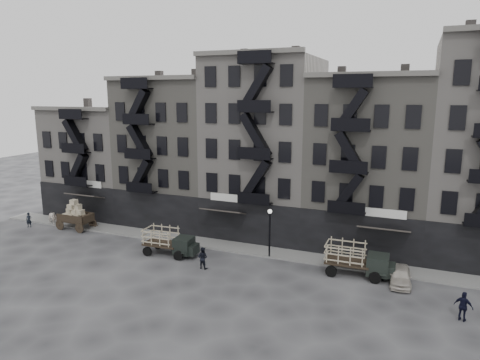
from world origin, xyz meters
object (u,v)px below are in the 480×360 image
at_px(wagon, 75,212).
at_px(car_east, 400,276).
at_px(horse, 51,218).
at_px(pedestrian_west, 29,220).
at_px(stake_truck_east, 357,257).
at_px(stake_truck_west, 169,240).
at_px(pedestrian_mid, 203,258).
at_px(policeman, 463,307).

height_order(wagon, car_east, wagon).
xyz_separation_m(horse, pedestrian_west, (-1.66, -1.42, -0.01)).
distance_m(car_east, pedestrian_west, 36.51).
relative_size(stake_truck_east, pedestrian_west, 3.30).
bearing_deg(stake_truck_west, wagon, 165.59).
xyz_separation_m(stake_truck_east, pedestrian_mid, (-11.58, -3.25, -0.58)).
distance_m(stake_truck_west, stake_truck_east, 15.69).
distance_m(car_east, pedestrian_mid, 15.04).
height_order(stake_truck_west, car_east, stake_truck_west).
xyz_separation_m(stake_truck_west, car_east, (18.75, 1.44, -0.74)).
distance_m(horse, wagon, 3.38).
bearing_deg(horse, policeman, -79.70).
bearing_deg(policeman, wagon, 11.84).
bearing_deg(policeman, pedestrian_west, 14.85).
relative_size(wagon, car_east, 1.00).
height_order(stake_truck_east, car_east, stake_truck_east).
height_order(stake_truck_west, pedestrian_mid, stake_truck_west).
bearing_deg(car_east, stake_truck_west, -178.50).
relative_size(horse, wagon, 0.51).
relative_size(stake_truck_west, pedestrian_mid, 2.74).
bearing_deg(policeman, stake_truck_west, 13.55).
height_order(stake_truck_east, policeman, stake_truck_east).
distance_m(stake_truck_east, car_east, 3.28).
height_order(horse, stake_truck_west, stake_truck_west).
bearing_deg(stake_truck_east, stake_truck_west, -174.59).
xyz_separation_m(stake_truck_east, policeman, (6.90, -4.39, -0.52)).
bearing_deg(stake_truck_east, car_east, -6.16).
height_order(wagon, stake_truck_west, wagon).
relative_size(wagon, stake_truck_east, 0.71).
distance_m(stake_truck_west, car_east, 18.82).
bearing_deg(stake_truck_east, wagon, 177.35).
relative_size(stake_truck_west, stake_truck_east, 0.94).
height_order(wagon, policeman, wagon).
relative_size(horse, car_east, 0.51).
xyz_separation_m(horse, car_east, (34.85, -1.15, -0.17)).
xyz_separation_m(horse, stake_truck_east, (31.69, -0.86, 0.67)).
distance_m(stake_truck_west, pedestrian_mid, 4.32).
height_order(horse, stake_truck_east, stake_truck_east).
xyz_separation_m(horse, policeman, (38.60, -5.26, 0.15)).
height_order(horse, policeman, policeman).
relative_size(stake_truck_west, pedestrian_west, 3.10).
distance_m(stake_truck_west, policeman, 22.66).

